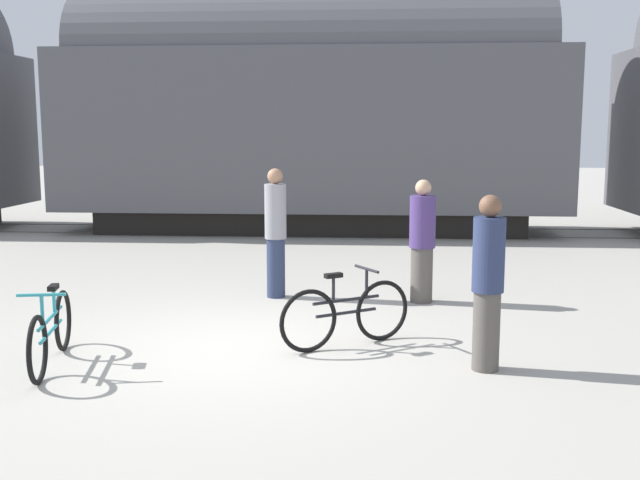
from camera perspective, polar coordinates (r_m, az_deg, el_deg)
ground_plane at (r=8.38m, az=-6.41°, el=-8.15°), size 80.00×80.00×0.00m
freight_train at (r=17.55m, az=-0.77°, el=10.14°), size 37.52×2.81×5.49m
rail_near at (r=17.00m, az=-0.96°, el=0.40°), size 49.52×0.07×0.01m
rail_far at (r=18.41m, az=-0.56°, el=1.02°), size 49.52×0.07×0.01m
bicycle_teal at (r=8.09m, az=-19.81°, el=-6.61°), size 0.48×1.74×0.82m
bicycle_black at (r=8.29m, az=2.03°, el=-5.63°), size 1.40×0.95×0.86m
person_in_navy at (r=7.55m, az=12.66°, el=-3.16°), size 0.32×0.32×1.76m
person_in_grey at (r=10.62m, az=-3.40°, el=0.61°), size 0.31×0.31×1.84m
person_in_purple at (r=10.40m, az=7.80°, el=-0.12°), size 0.36×0.36×1.71m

